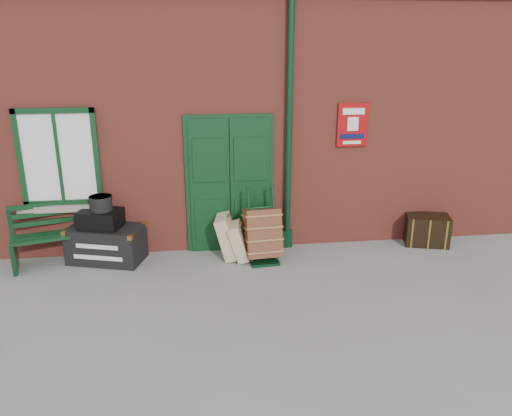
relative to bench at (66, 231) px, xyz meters
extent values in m
plane|color=gray|center=(2.90, -1.33, -0.50)|extent=(80.00, 80.00, 0.00)
cube|color=#9D4032|center=(2.90, 2.17, 1.50)|extent=(10.00, 4.00, 4.00)
cube|color=#0D3317|center=(2.60, 0.13, 0.60)|extent=(1.42, 0.12, 2.32)
cube|color=white|center=(0.00, 0.12, 1.15)|extent=(1.20, 0.08, 1.50)
cylinder|color=black|center=(3.55, 0.09, 1.50)|extent=(0.10, 0.10, 4.00)
cube|color=#A50B0E|center=(4.60, 0.14, 1.55)|extent=(0.50, 0.03, 0.70)
cube|color=#0D3317|center=(0.02, -0.08, -0.02)|extent=(1.66, 0.82, 0.04)
cube|color=#0D3317|center=(-0.04, 0.15, 0.28)|extent=(1.56, 0.45, 0.43)
cube|color=black|center=(-0.72, -0.27, -0.26)|extent=(0.18, 0.48, 0.48)
cube|color=black|center=(0.76, 0.12, -0.26)|extent=(0.18, 0.48, 0.48)
cube|color=black|center=(0.62, -0.08, -0.22)|extent=(1.26, 0.93, 0.57)
cube|color=black|center=(0.57, -0.08, 0.21)|extent=(0.73, 0.61, 0.28)
cylinder|color=black|center=(0.60, -0.08, 0.46)|extent=(0.42, 0.42, 0.23)
cube|color=tan|center=(2.53, -0.20, -0.14)|extent=(0.45, 0.55, 0.72)
cube|color=tan|center=(2.71, -0.30, -0.19)|extent=(0.42, 0.50, 0.62)
cube|color=black|center=(3.08, -0.50, -0.48)|extent=(0.47, 0.36, 0.04)
cylinder|color=black|center=(2.87, -0.36, 0.08)|extent=(0.06, 0.32, 1.13)
cylinder|color=black|center=(3.26, -0.32, 0.08)|extent=(0.06, 0.32, 1.13)
cylinder|color=black|center=(2.81, -0.35, -0.39)|extent=(0.06, 0.22, 0.21)
cylinder|color=black|center=(3.32, -0.30, -0.39)|extent=(0.06, 0.22, 0.21)
cube|color=brown|center=(3.07, -0.36, -0.04)|extent=(0.60, 0.64, 0.83)
cube|color=black|center=(5.97, -0.08, -0.24)|extent=(0.81, 0.64, 0.51)
camera|label=1|loc=(2.03, -7.62, 2.84)|focal=35.00mm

